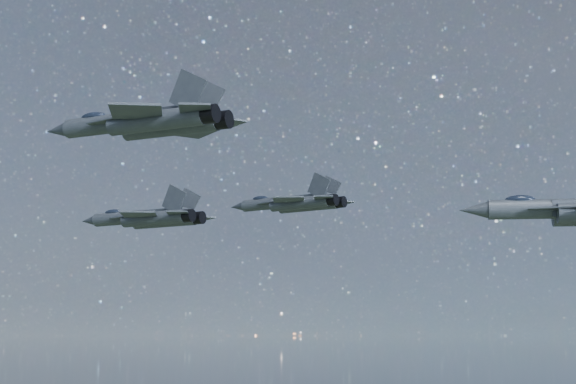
# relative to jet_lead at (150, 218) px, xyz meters

# --- Properties ---
(jet_lead) EXTENTS (15.61, 10.60, 3.92)m
(jet_lead) POSITION_rel_jet_lead_xyz_m (0.00, 0.00, 0.00)
(jet_lead) COLOR #373E44
(jet_left) EXTENTS (16.75, 11.21, 4.24)m
(jet_left) POSITION_rel_jet_lead_xyz_m (9.95, 20.92, 4.21)
(jet_left) COLOR #373E44
(jet_right) EXTENTS (16.26, 11.18, 4.08)m
(jet_right) POSITION_rel_jet_lead_xyz_m (10.30, -24.69, 3.40)
(jet_right) COLOR #373E44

